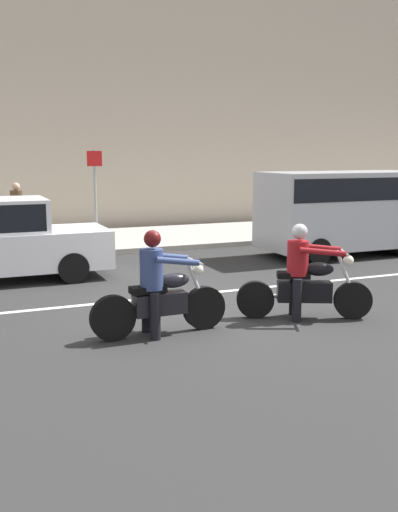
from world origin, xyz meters
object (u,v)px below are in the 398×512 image
parked_van_silver (345,207)px  motorcycle_with_rider_denim_blue (159,292)px  street_sign_post (95,185)px  pedestrian_bystander (17,209)px  motorcycle_with_rider_crimson (304,280)px

parked_van_silver → motorcycle_with_rider_denim_blue: bearing=-145.0°
motorcycle_with_rider_denim_blue → street_sign_post: size_ratio=0.80×
motorcycle_with_rider_denim_blue → parked_van_silver: parked_van_silver is taller
parked_van_silver → pedestrian_bystander: size_ratio=2.56×
motorcycle_with_rider_crimson → street_sign_post: size_ratio=0.78×
street_sign_post → motorcycle_with_rider_denim_blue: bearing=-97.3°
motorcycle_with_rider_crimson → street_sign_post: street_sign_post is taller
motorcycle_with_rider_denim_blue → motorcycle_with_rider_crimson: (2.44, -0.07, -0.00)m
motorcycle_with_rider_denim_blue → motorcycle_with_rider_crimson: size_ratio=1.03×
street_sign_post → pedestrian_bystander: bearing=-167.8°
motorcycle_with_rider_denim_blue → parked_van_silver: (6.72, 4.71, 0.62)m
parked_van_silver → street_sign_post: bearing=140.8°
motorcycle_with_rider_crimson → parked_van_silver: parked_van_silver is taller
street_sign_post → parked_van_silver: bearing=-39.2°
motorcycle_with_rider_crimson → street_sign_post: 9.44m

